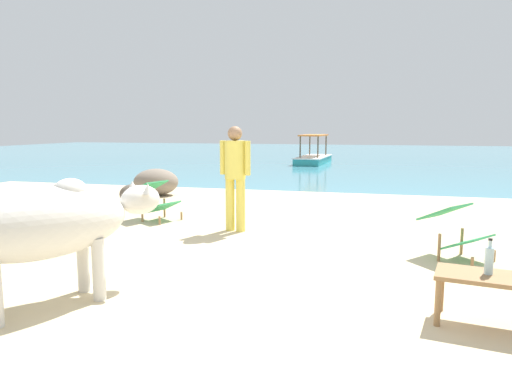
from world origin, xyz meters
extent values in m
cube|color=#CCB78E|center=(0.00, 0.00, 0.02)|extent=(18.00, 14.00, 0.04)
cube|color=teal|center=(0.00, 22.00, 0.00)|extent=(60.00, 36.00, 0.03)
cylinder|color=beige|center=(-1.09, -0.82, 0.33)|extent=(0.12, 0.12, 0.59)
cylinder|color=beige|center=(-0.81, -0.99, 0.33)|extent=(0.12, 0.12, 0.59)
ellipsoid|color=beige|center=(-1.18, -1.28, 0.81)|extent=(1.35, 1.68, 0.64)
ellipsoid|color=beige|center=(-0.66, -0.43, 0.91)|extent=(0.44, 0.50, 0.30)
cone|color=beige|center=(-0.79, -0.35, 1.04)|extent=(0.15, 0.15, 0.11)
cone|color=beige|center=(-0.53, -0.51, 1.04)|extent=(0.15, 0.15, 0.11)
ellipsoid|color=beige|center=(-1.03, -1.04, 1.08)|extent=(0.38, 0.39, 0.21)
cube|color=olive|center=(2.55, -0.69, 0.45)|extent=(0.83, 0.57, 0.04)
cylinder|color=olive|center=(2.24, -0.45, 0.23)|extent=(0.05, 0.05, 0.39)
cylinder|color=olive|center=(2.18, -0.81, 0.23)|extent=(0.05, 0.05, 0.39)
cylinder|color=#A3C6D1|center=(2.57, -0.67, 0.58)|extent=(0.07, 0.07, 0.22)
cylinder|color=#A3C6D1|center=(2.57, -0.67, 0.72)|extent=(0.03, 0.03, 0.06)
cylinder|color=black|center=(2.57, -0.67, 0.75)|extent=(0.03, 0.03, 0.02)
cylinder|color=olive|center=(3.05, 1.36, 0.11)|extent=(0.04, 0.04, 0.14)
cylinder|color=olive|center=(2.73, 0.95, 0.11)|extent=(0.04, 0.04, 0.14)
cylinder|color=olive|center=(2.72, 1.61, 0.21)|extent=(0.04, 0.04, 0.34)
cylinder|color=olive|center=(2.40, 1.20, 0.21)|extent=(0.04, 0.04, 0.34)
cube|color=#339356|center=(2.72, 1.28, 0.28)|extent=(0.66, 0.67, 0.21)
cube|color=#339356|center=(2.47, 1.47, 0.61)|extent=(0.68, 0.69, 0.23)
cylinder|color=olive|center=(-1.65, 2.81, 0.11)|extent=(0.04, 0.04, 0.14)
cylinder|color=olive|center=(-1.83, 2.32, 0.11)|extent=(0.04, 0.04, 0.14)
cylinder|color=olive|center=(-2.04, 2.95, 0.21)|extent=(0.04, 0.04, 0.34)
cylinder|color=olive|center=(-2.22, 2.46, 0.21)|extent=(0.04, 0.04, 0.34)
cube|color=#339356|center=(-1.93, 2.64, 0.28)|extent=(0.58, 0.64, 0.21)
cube|color=#339356|center=(-2.23, 2.74, 0.61)|extent=(0.61, 0.65, 0.23)
cylinder|color=#DBC64C|center=(-0.39, 2.19, 0.45)|extent=(0.14, 0.14, 0.82)
cylinder|color=#DBC64C|center=(-0.56, 2.22, 0.45)|extent=(0.14, 0.14, 0.82)
cylinder|color=#DBC64C|center=(-0.48, 2.21, 1.15)|extent=(0.32, 0.32, 0.58)
cylinder|color=#DBC64C|center=(-0.27, 2.18, 1.18)|extent=(0.09, 0.09, 0.52)
cylinder|color=#DBC64C|center=(-0.68, 2.24, 1.18)|extent=(0.09, 0.09, 0.52)
sphere|color=#997051|center=(-0.48, 2.21, 1.55)|extent=(0.22, 0.22, 0.22)
ellipsoid|color=brown|center=(-3.43, 4.26, 0.24)|extent=(0.61, 0.65, 0.40)
ellipsoid|color=gray|center=(-3.44, 5.44, 0.36)|extent=(1.32, 1.25, 0.63)
cube|color=teal|center=(-1.31, 16.72, 0.16)|extent=(1.25, 3.64, 0.28)
cube|color=white|center=(-1.31, 16.72, 0.32)|extent=(1.31, 3.72, 0.04)
cylinder|color=brown|center=(-0.97, 15.63, 0.77)|extent=(0.06, 0.06, 0.95)
cylinder|color=brown|center=(-1.74, 15.66, 0.77)|extent=(0.06, 0.06, 0.95)
cylinder|color=brown|center=(-0.88, 17.78, 0.77)|extent=(0.06, 0.06, 0.95)
cylinder|color=brown|center=(-1.65, 17.82, 0.77)|extent=(0.06, 0.06, 0.95)
cube|color=orange|center=(-1.31, 16.72, 1.28)|extent=(1.04, 2.56, 0.06)
camera|label=1|loc=(1.71, -4.77, 1.65)|focal=33.50mm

